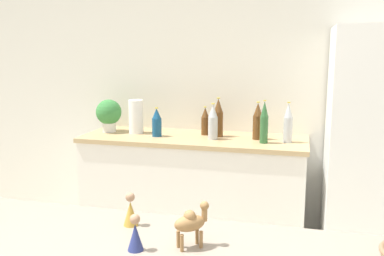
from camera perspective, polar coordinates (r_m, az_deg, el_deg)
The scene contains 14 objects.
wall_back at distance 3.66m, azimuth 6.30°, elevation 5.59°, with size 8.00×0.06×2.55m.
back_counter at distance 3.57m, azimuth 0.22°, elevation -8.12°, with size 1.81×0.63×0.89m.
potted_plant at distance 3.70m, azimuth -11.04°, elevation 1.90°, with size 0.22×0.22×0.28m.
paper_towel_roll at distance 3.61m, azimuth -7.47°, elevation 1.52°, with size 0.12×0.12×0.28m.
back_bottle_0 at distance 3.30m, azimuth 12.68°, elevation 0.63°, with size 0.07×0.07×0.31m.
back_bottle_1 at distance 3.44m, azimuth 3.52°, elevation 1.34°, with size 0.08×0.08×0.32m.
back_bottle_2 at distance 3.51m, azimuth 1.77°, elevation 0.89°, with size 0.06×0.06×0.24m.
back_bottle_3 at distance 3.37m, azimuth 8.75°, elevation 0.88°, with size 0.08×0.08×0.30m.
back_bottle_4 at distance 3.24m, azimuth 9.60°, elevation 0.71°, with size 0.06×0.06×0.33m.
back_bottle_5 at distance 3.46m, azimuth -4.72°, elevation 0.71°, with size 0.08×0.08×0.24m.
back_bottle_6 at distance 3.34m, azimuth 2.80°, elevation 0.79°, with size 0.07×0.07×0.28m.
camel_figurine at distance 1.43m, azimuth -0.12°, elevation -12.41°, with size 0.12×0.11×0.15m.
wise_man_figurine_blue at distance 1.44m, azimuth -7.56°, elevation -13.92°, with size 0.05×0.05×0.12m.
wise_man_figurine_crimson at distance 1.62m, azimuth -8.20°, elevation -10.93°, with size 0.05×0.05×0.13m.
Camera 1 is at (0.52, -0.88, 1.58)m, focal length 40.00 mm.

